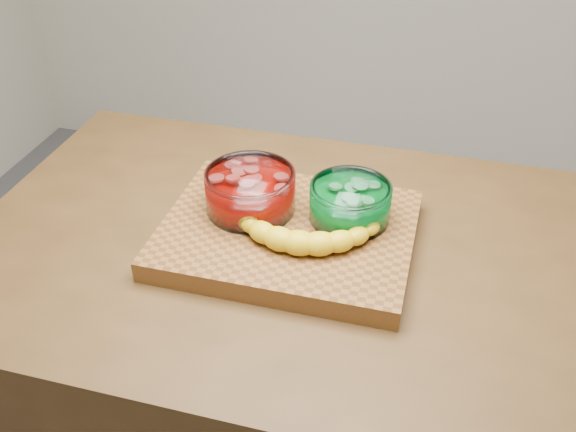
# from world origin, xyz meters

# --- Properties ---
(counter) EXTENTS (1.20, 0.80, 0.90)m
(counter) POSITION_xyz_m (0.00, 0.00, 0.45)
(counter) COLOR #493016
(counter) RESTS_ON ground
(cutting_board) EXTENTS (0.45, 0.35, 0.04)m
(cutting_board) POSITION_xyz_m (0.00, 0.00, 0.92)
(cutting_board) COLOR brown
(cutting_board) RESTS_ON counter
(bowl_red) EXTENTS (0.17, 0.17, 0.08)m
(bowl_red) POSITION_xyz_m (-0.08, 0.03, 0.98)
(bowl_red) COLOR white
(bowl_red) RESTS_ON cutting_board
(bowl_green) EXTENTS (0.15, 0.15, 0.07)m
(bowl_green) POSITION_xyz_m (0.10, 0.05, 0.97)
(bowl_green) COLOR white
(bowl_green) RESTS_ON cutting_board
(banana) EXTENTS (0.30, 0.14, 0.04)m
(banana) POSITION_xyz_m (0.03, -0.03, 0.96)
(banana) COLOR gold
(banana) RESTS_ON cutting_board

